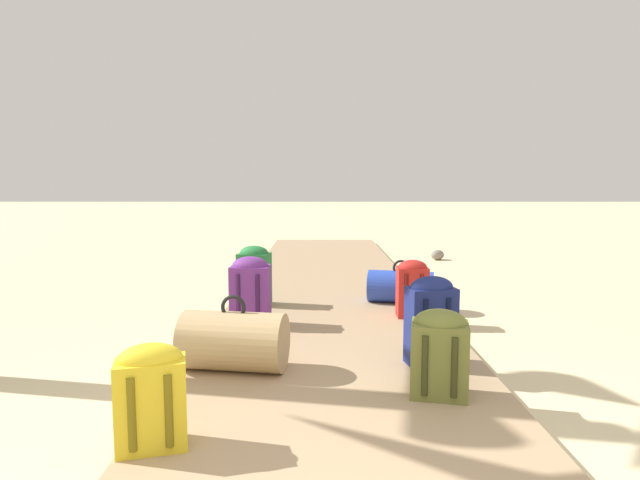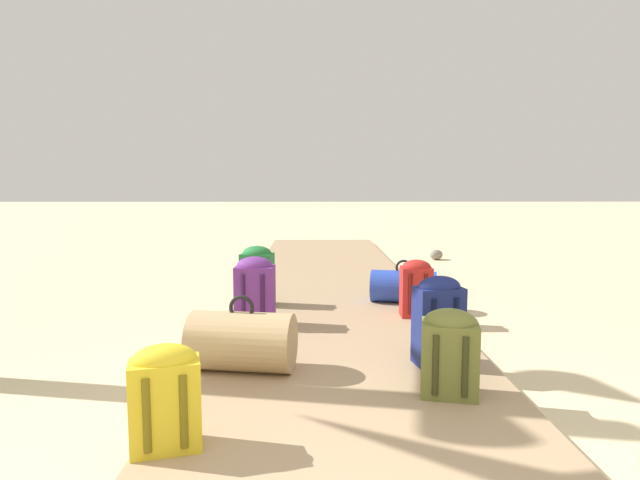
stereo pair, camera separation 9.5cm
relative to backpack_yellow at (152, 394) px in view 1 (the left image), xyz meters
name	(u,v)px [view 1 (the left image)]	position (x,y,z in m)	size (l,w,h in m)	color
ground_plane	(331,310)	(0.85, 2.91, -0.33)	(60.00, 60.00, 0.00)	beige
boardwalk	(329,287)	(0.85, 3.87, -0.29)	(1.99, 9.65, 0.08)	tan
backpack_yellow	(152,394)	(0.00, 0.00, 0.00)	(0.34, 0.26, 0.49)	gold
backpack_navy	(432,318)	(1.48, 1.10, 0.05)	(0.34, 0.25, 0.59)	navy
duffel_bag_blue	(402,287)	(1.56, 2.89, -0.09)	(0.70, 0.45, 0.43)	#2847B7
backpack_olive	(440,351)	(1.42, 0.59, 0.01)	(0.35, 0.30, 0.49)	olive
backpack_red	(413,287)	(1.58, 2.34, 0.01)	(0.27, 0.22, 0.51)	red
backpack_purple	(251,289)	(0.17, 2.07, 0.05)	(0.33, 0.27, 0.58)	#6B2D84
duffel_bag_tan	(235,341)	(0.21, 1.00, -0.07)	(0.70, 0.47, 0.49)	tan
backpack_green	(255,274)	(0.11, 2.83, 0.05)	(0.33, 0.28, 0.58)	#237538
rock_right_far	(438,255)	(2.70, 6.35, -0.25)	(0.25, 0.18, 0.17)	gray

